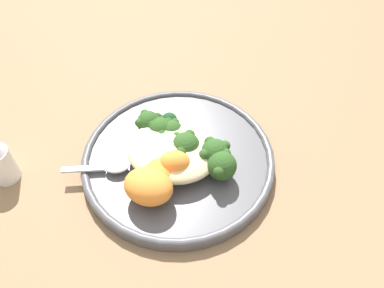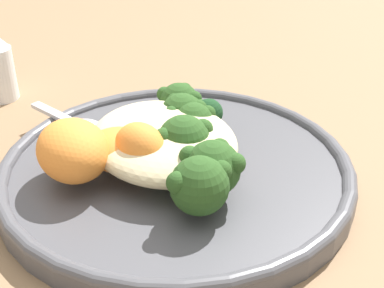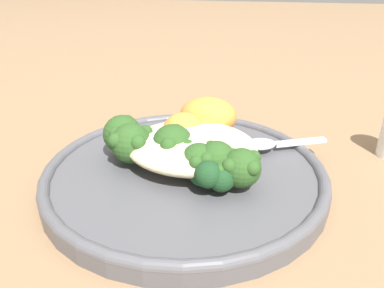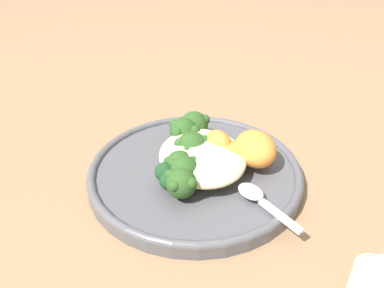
{
  "view_description": "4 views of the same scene",
  "coord_description": "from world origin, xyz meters",
  "views": [
    {
      "loc": [
        0.14,
        -0.31,
        0.46
      ],
      "look_at": [
        0.03,
        0.02,
        0.05
      ],
      "focal_mm": 35.0,
      "sensor_mm": 36.0,
      "label": 1
    },
    {
      "loc": [
        0.35,
        -0.14,
        0.25
      ],
      "look_at": [
        0.02,
        0.01,
        0.04
      ],
      "focal_mm": 50.0,
      "sensor_mm": 36.0,
      "label": 2
    },
    {
      "loc": [
        -0.07,
        0.34,
        0.21
      ],
      "look_at": [
        0.0,
        -0.01,
        0.04
      ],
      "focal_mm": 35.0,
      "sensor_mm": 36.0,
      "label": 3
    },
    {
      "loc": [
        -0.4,
        0.1,
        0.32
      ],
      "look_at": [
        -0.0,
        0.01,
        0.06
      ],
      "focal_mm": 35.0,
      "sensor_mm": 36.0,
      "label": 4
    }
  ],
  "objects": [
    {
      "name": "broccoli_stalk_5",
      "position": [
        -0.03,
        0.02,
        0.04
      ],
      "size": [
        0.05,
        0.09,
        0.04
      ],
      "rotation": [
        0.0,
        0.0,
        1.84
      ],
      "color": "#8EB25B",
      "rests_on": "plate"
    },
    {
      "name": "broccoli_stalk_2",
      "position": [
        0.01,
        0.0,
        0.04
      ],
      "size": [
        0.07,
        0.08,
        0.04
      ],
      "rotation": [
        0.0,
        0.0,
        0.83
      ],
      "color": "#8EB25B",
      "rests_on": "plate"
    },
    {
      "name": "kale_tuft",
      "position": [
        -0.03,
        0.04,
        0.04
      ],
      "size": [
        0.04,
        0.04,
        0.03
      ],
      "color": "#193D1E",
      "rests_on": "plate"
    },
    {
      "name": "quinoa_mound",
      "position": [
        -0.0,
        -0.0,
        0.04
      ],
      "size": [
        0.14,
        0.12,
        0.03
      ],
      "primitive_type": "ellipsoid",
      "color": "beige",
      "rests_on": "plate"
    },
    {
      "name": "ground_plane",
      "position": [
        0.0,
        0.0,
        0.0
      ],
      "size": [
        4.0,
        4.0,
        0.0
      ],
      "primitive_type": "plane",
      "color": "#846647"
    },
    {
      "name": "spoon",
      "position": [
        -0.08,
        -0.05,
        0.03
      ],
      "size": [
        0.1,
        0.05,
        0.01
      ],
      "rotation": [
        0.0,
        0.0,
        3.54
      ],
      "color": "silver",
      "rests_on": "plate"
    },
    {
      "name": "broccoli_stalk_3",
      "position": [
        -0.0,
        0.01,
        0.04
      ],
      "size": [
        0.05,
        0.09,
        0.03
      ],
      "rotation": [
        0.0,
        0.0,
        1.17
      ],
      "color": "#8EB25B",
      "rests_on": "plate"
    },
    {
      "name": "broccoli_stalk_7",
      "position": [
        -0.05,
        0.03,
        0.04
      ],
      "size": [
        0.07,
        0.1,
        0.04
      ],
      "rotation": [
        0.0,
        0.0,
        2.12
      ],
      "color": "#8EB25B",
      "rests_on": "plate"
    },
    {
      "name": "sweet_potato_chunk_2",
      "position": [
        -0.01,
        -0.07,
        0.04
      ],
      "size": [
        0.07,
        0.06,
        0.04
      ],
      "primitive_type": "ellipsoid",
      "rotation": [
        0.0,
        0.0,
        6.27
      ],
      "color": "orange",
      "rests_on": "plate"
    },
    {
      "name": "broccoli_stalk_6",
      "position": [
        -0.04,
        0.03,
        0.04
      ],
      "size": [
        0.06,
        0.1,
        0.03
      ],
      "rotation": [
        0.0,
        0.0,
        1.96
      ],
      "color": "#8EB25B",
      "rests_on": "plate"
    },
    {
      "name": "broccoli_stalk_4",
      "position": [
        -0.01,
        0.03,
        0.04
      ],
      "size": [
        0.04,
        0.09,
        0.04
      ],
      "rotation": [
        0.0,
        0.0,
        1.55
      ],
      "color": "#8EB25B",
      "rests_on": "plate"
    },
    {
      "name": "plate",
      "position": [
        0.01,
        0.01,
        0.01
      ],
      "size": [
        0.29,
        0.29,
        0.02
      ],
      "color": "#4C4C51",
      "rests_on": "ground_plane"
    },
    {
      "name": "broccoli_stalk_0",
      "position": [
        0.06,
        -0.01,
        0.04
      ],
      "size": [
        0.12,
        0.06,
        0.04
      ],
      "rotation": [
        0.0,
        0.0,
        0.21
      ],
      "color": "#8EB25B",
      "rests_on": "plate"
    },
    {
      "name": "sweet_potato_chunk_0",
      "position": [
        0.01,
        -0.02,
        0.04
      ],
      "size": [
        0.06,
        0.05,
        0.04
      ],
      "primitive_type": "ellipsoid",
      "rotation": [
        0.0,
        0.0,
        0.32
      ],
      "color": "orange",
      "rests_on": "plate"
    },
    {
      "name": "broccoli_stalk_1",
      "position": [
        0.05,
        0.01,
        0.04
      ],
      "size": [
        0.12,
        0.07,
        0.04
      ],
      "rotation": [
        0.0,
        0.0,
        0.47
      ],
      "color": "#8EB25B",
      "rests_on": "plate"
    },
    {
      "name": "sweet_potato_chunk_1",
      "position": [
        -0.0,
        -0.03,
        0.04
      ],
      "size": [
        0.08,
        0.09,
        0.03
      ],
      "primitive_type": "ellipsoid",
      "rotation": [
        0.0,
        0.0,
        4.15
      ],
      "color": "orange",
      "rests_on": "plate"
    }
  ]
}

